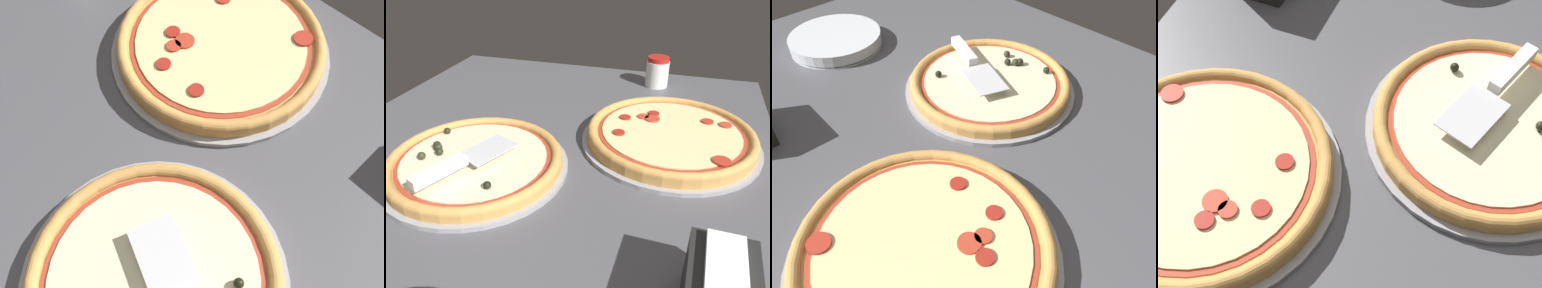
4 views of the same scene
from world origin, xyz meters
TOP-DOWN VIEW (x-y plane):
  - ground_plane at (0.00, 0.00)cm, footprint 141.01×105.58cm
  - pizza_pan_front at (0.91, -10.30)cm, footprint 38.84×38.84cm
  - pizza_front at (0.92, -10.33)cm, footprint 36.51×36.51cm
  - pizza_pan_back at (-21.60, 27.91)cm, footprint 41.22×41.22cm
  - pizza_back at (-21.61, 27.91)cm, footprint 38.74×38.74cm
  - serving_spatula at (7.96, -10.51)cm, footprint 22.36×12.58cm

SIDE VIEW (x-z plane):
  - ground_plane at x=0.00cm, z-range -3.60..0.00cm
  - pizza_pan_front at x=0.91cm, z-range 0.00..1.00cm
  - pizza_pan_back at x=-21.60cm, z-range 0.00..1.00cm
  - pizza_front at x=0.92cm, z-range 0.45..4.07cm
  - pizza_back at x=-21.61cm, z-range 1.06..4.19cm
  - serving_spatula at x=7.96cm, z-range 4.39..6.39cm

